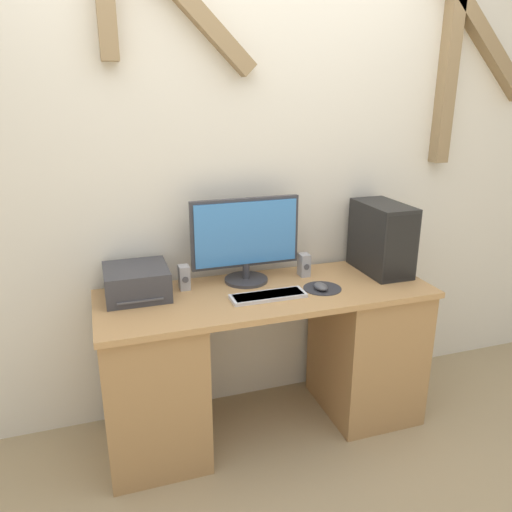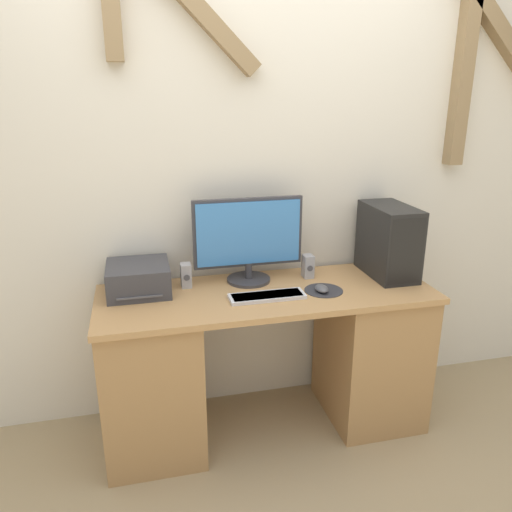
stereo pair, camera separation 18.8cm
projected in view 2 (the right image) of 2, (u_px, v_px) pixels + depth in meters
The scene contains 11 objects.
ground_plane at pixel (281, 462), 2.47m from camera, with size 12.00×12.00×0.00m, color #9E8966.
wall_back at pixel (254, 165), 2.63m from camera, with size 6.40×0.13×2.80m.
desk at pixel (267, 359), 2.61m from camera, with size 1.67×0.59×0.79m.
monitor at pixel (248, 237), 2.56m from camera, with size 0.57×0.23×0.44m.
keyboard at pixel (267, 296), 2.41m from camera, with size 0.37×0.12×0.02m.
mousepad at pixel (324, 290), 2.50m from camera, with size 0.19×0.19×0.00m.
mouse at pixel (322, 289), 2.48m from camera, with size 0.06×0.10×0.03m.
computer_tower at pixel (389, 241), 2.66m from camera, with size 0.21×0.38×0.38m.
printer at pixel (139, 278), 2.46m from camera, with size 0.30×0.31×0.15m.
speaker_left at pixel (186, 275), 2.53m from camera, with size 0.05×0.07×0.12m.
speaker_right at pixel (308, 266), 2.67m from camera, with size 0.05×0.07×0.12m.
Camera 2 is at (-0.60, -1.93, 1.75)m, focal length 35.00 mm.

